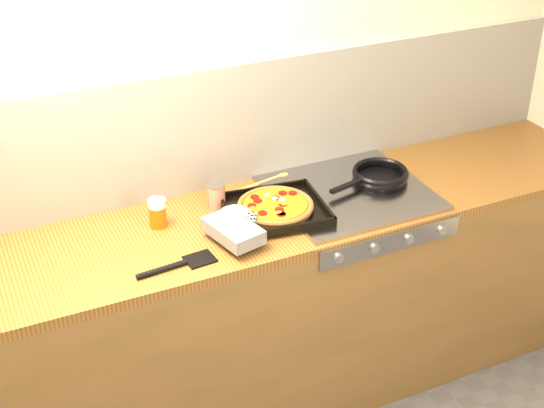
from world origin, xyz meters
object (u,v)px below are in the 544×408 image
juice_glass (158,213)px  frying_pan (379,175)px  pizza_on_tray (263,212)px  tomato_can (216,196)px

juice_glass → frying_pan: bearing=-3.5°
pizza_on_tray → tomato_can: tomato_can is taller
pizza_on_tray → juice_glass: size_ratio=4.57×
pizza_on_tray → juice_glass: bearing=159.2°
tomato_can → juice_glass: (-0.25, -0.04, 0.01)m
frying_pan → pizza_on_tray: bearing=-171.6°
pizza_on_tray → frying_pan: pizza_on_tray is taller
frying_pan → tomato_can: 0.68m
frying_pan → tomato_can: tomato_can is taller
tomato_can → frying_pan: bearing=-8.0°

